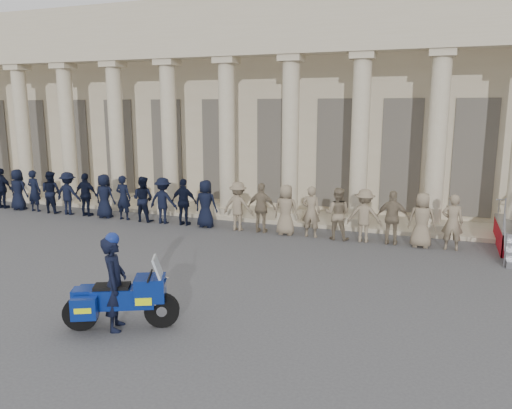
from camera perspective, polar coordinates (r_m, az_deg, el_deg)
The scene contains 5 objects.
ground at distance 12.95m, azimuth -12.42°, elevation -9.19°, with size 90.00×90.00×0.00m, color #47474A.
building at distance 25.76m, azimuth 5.57°, elevation 11.29°, with size 40.00×12.50×9.00m.
officer_rank at distance 19.66m, azimuth -11.51°, elevation 0.52°, with size 21.89×0.67×1.78m.
motorcycle at distance 10.58m, azimuth -15.07°, elevation -10.29°, with size 2.16×1.44×1.49m.
rider at distance 10.48m, azimuth -15.86°, elevation -8.51°, with size 0.72×0.83×2.02m.
Camera 1 is at (6.75, -10.11, 4.45)m, focal length 35.00 mm.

